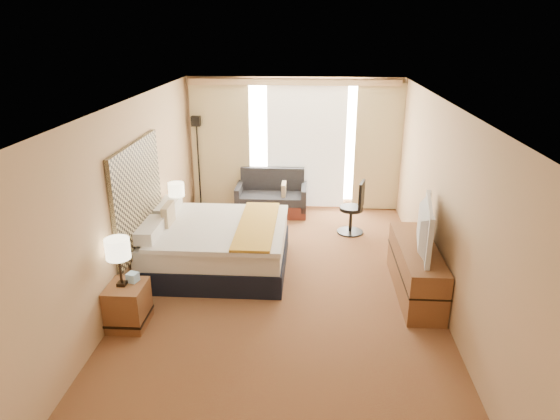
# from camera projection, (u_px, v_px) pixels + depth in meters

# --- Properties ---
(floor) EXTENTS (4.20, 7.00, 0.02)m
(floor) POSITION_uv_depth(u_px,v_px,m) (284.00, 288.00, 7.12)
(floor) COLOR #5A1F19
(floor) RESTS_ON ground
(ceiling) EXTENTS (4.20, 7.00, 0.02)m
(ceiling) POSITION_uv_depth(u_px,v_px,m) (284.00, 104.00, 6.22)
(ceiling) COLOR silver
(ceiling) RESTS_ON wall_back
(wall_back) EXTENTS (4.20, 0.02, 2.60)m
(wall_back) POSITION_uv_depth(u_px,v_px,m) (294.00, 144.00, 9.94)
(wall_back) COLOR tan
(wall_back) RESTS_ON ground
(wall_front) EXTENTS (4.20, 0.02, 2.60)m
(wall_front) POSITION_uv_depth(u_px,v_px,m) (255.00, 373.00, 3.39)
(wall_front) COLOR tan
(wall_front) RESTS_ON ground
(wall_left) EXTENTS (0.02, 7.00, 2.60)m
(wall_left) POSITION_uv_depth(u_px,v_px,m) (130.00, 199.00, 6.79)
(wall_left) COLOR tan
(wall_left) RESTS_ON ground
(wall_right) EXTENTS (0.02, 7.00, 2.60)m
(wall_right) POSITION_uv_depth(u_px,v_px,m) (443.00, 205.00, 6.54)
(wall_right) COLOR tan
(wall_right) RESTS_ON ground
(headboard) EXTENTS (0.06, 1.85, 1.50)m
(headboard) POSITION_uv_depth(u_px,v_px,m) (138.00, 196.00, 6.99)
(headboard) COLOR black
(headboard) RESTS_ON wall_left
(nightstand_left) EXTENTS (0.45, 0.52, 0.55)m
(nightstand_left) POSITION_uv_depth(u_px,v_px,m) (128.00, 305.00, 6.15)
(nightstand_left) COLOR brown
(nightstand_left) RESTS_ON floor
(nightstand_right) EXTENTS (0.45, 0.52, 0.55)m
(nightstand_right) POSITION_uv_depth(u_px,v_px,m) (179.00, 228.00, 8.49)
(nightstand_right) COLOR brown
(nightstand_right) RESTS_ON floor
(media_dresser) EXTENTS (0.50, 1.80, 0.70)m
(media_dresser) POSITION_uv_depth(u_px,v_px,m) (416.00, 270.00, 6.89)
(media_dresser) COLOR brown
(media_dresser) RESTS_ON floor
(window) EXTENTS (2.30, 0.02, 2.30)m
(window) POSITION_uv_depth(u_px,v_px,m) (306.00, 143.00, 9.89)
(window) COLOR white
(window) RESTS_ON wall_back
(curtains) EXTENTS (4.12, 0.19, 2.56)m
(curtains) POSITION_uv_depth(u_px,v_px,m) (293.00, 140.00, 9.80)
(curtains) COLOR #C6B68C
(curtains) RESTS_ON floor
(bed) EXTENTS (2.08, 1.90, 1.01)m
(bed) POSITION_uv_depth(u_px,v_px,m) (217.00, 245.00, 7.61)
(bed) COLOR black
(bed) RESTS_ON floor
(loveseat) EXTENTS (1.38, 0.74, 0.86)m
(loveseat) POSITION_uv_depth(u_px,v_px,m) (272.00, 199.00, 9.89)
(loveseat) COLOR #5C251A
(loveseat) RESTS_ON floor
(floor_lamp) EXTENTS (0.24, 0.24, 1.87)m
(floor_lamp) POSITION_uv_depth(u_px,v_px,m) (197.00, 144.00, 9.85)
(floor_lamp) COLOR black
(floor_lamp) RESTS_ON floor
(desk_chair) EXTENTS (0.47, 0.47, 0.97)m
(desk_chair) POSITION_uv_depth(u_px,v_px,m) (354.00, 210.00, 8.85)
(desk_chair) COLOR black
(desk_chair) RESTS_ON floor
(lamp_left) EXTENTS (0.29, 0.29, 0.62)m
(lamp_left) POSITION_uv_depth(u_px,v_px,m) (118.00, 250.00, 5.90)
(lamp_left) COLOR black
(lamp_left) RESTS_ON nightstand_left
(lamp_right) EXTENTS (0.26, 0.26, 0.55)m
(lamp_right) POSITION_uv_depth(u_px,v_px,m) (176.00, 190.00, 8.19)
(lamp_right) COLOR black
(lamp_right) RESTS_ON nightstand_right
(tissue_box) EXTENTS (0.15, 0.15, 0.11)m
(tissue_box) POSITION_uv_depth(u_px,v_px,m) (133.00, 277.00, 6.14)
(tissue_box) COLOR #9BC8F1
(tissue_box) RESTS_ON nightstand_left
(telephone) EXTENTS (0.20, 0.18, 0.06)m
(telephone) POSITION_uv_depth(u_px,v_px,m) (180.00, 215.00, 8.22)
(telephone) COLOR black
(telephone) RESTS_ON nightstand_right
(television) EXTENTS (0.35, 1.17, 0.67)m
(television) POSITION_uv_depth(u_px,v_px,m) (419.00, 227.00, 6.55)
(television) COLOR black
(television) RESTS_ON media_dresser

